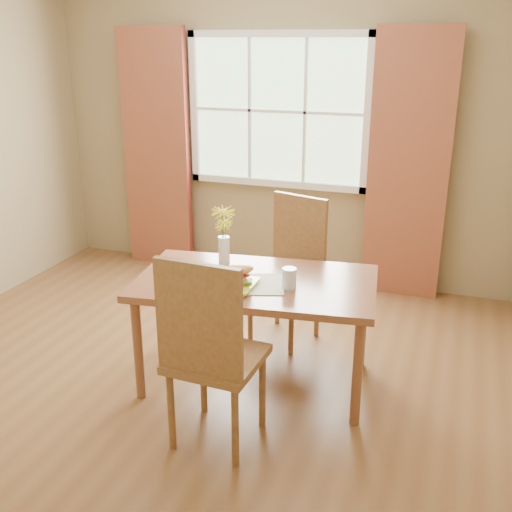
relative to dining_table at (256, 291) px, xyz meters
The scene contains 12 objects.
room 0.85m from the dining_table, behind, with size 4.24×3.84×2.74m.
window 2.09m from the dining_table, 103.76° to the left, with size 1.62×0.06×1.32m.
curtain_left 2.42m from the dining_table, 132.35° to the left, with size 0.65×0.08×2.20m, color maroon.
curtain_right 1.95m from the dining_table, 68.39° to the left, with size 0.65×0.08×2.20m, color maroon.
dining_table is the anchor object (origin of this frame).
chair_near 0.72m from the dining_table, 90.40° to the right, with size 0.48×0.48×1.11m.
chair_far 0.71m from the dining_table, 87.91° to the left, with size 0.54×0.54×1.05m.
placemat 0.12m from the dining_table, 108.04° to the right, with size 0.45×0.33×0.01m, color beige.
plate 0.20m from the dining_table, 120.85° to the right, with size 0.27×0.27×0.01m, color #C0DF37.
croissant_sandwich 0.22m from the dining_table, 108.10° to the right, with size 0.21×0.20×0.13m.
water_glass 0.27m from the dining_table, 15.09° to the right, with size 0.08×0.08×0.13m.
flower_vase 0.46m from the dining_table, 146.07° to the left, with size 0.15×0.15×0.38m.
Camera 1 is at (1.58, -3.17, 2.11)m, focal length 42.00 mm.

